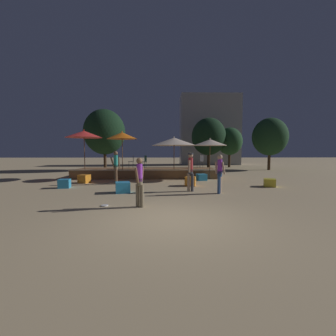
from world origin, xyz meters
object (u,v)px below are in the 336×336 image
Objects in this scene: person_0 at (191,169)px; background_tree_2 at (209,137)px; person_2 at (116,166)px; background_tree_3 at (104,132)px; cube_seat_3 at (201,177)px; bistro_chair_1 at (201,160)px; background_tree_0 at (270,137)px; person_1 at (140,181)px; cube_seat_2 at (190,181)px; patio_umbrella_0 at (122,136)px; cube_seat_0 at (64,184)px; cube_seat_4 at (270,183)px; patio_umbrella_1 at (174,142)px; background_tree_1 at (230,141)px; patio_umbrella_2 at (84,134)px; patio_umbrella_3 at (210,142)px; frisbee_disc at (105,205)px; cube_seat_1 at (123,187)px; bistro_chair_2 at (132,160)px; person_3 at (220,173)px; cube_seat_5 at (84,179)px; bistro_chair_0 at (145,161)px.

background_tree_2 is at bearing -78.53° from person_0.
person_2 is 10.18m from background_tree_3.
cube_seat_3 is at bearing 85.58° from person_2.
background_tree_0 is (7.74, 5.53, 2.08)m from bistro_chair_1.
person_1 reaches higher than bistro_chair_1.
cube_seat_3 is at bearing 66.32° from cube_seat_2.
person_0 is 0.32× the size of background_tree_2.
cube_seat_0 is at bearing -121.61° from patio_umbrella_0.
background_tree_0 is (13.21, 9.41, 2.24)m from person_2.
cube_seat_4 is at bearing 1.17° from cube_seat_0.
patio_umbrella_1 is at bearing 106.04° from person_1.
background_tree_2 is (-0.46, 13.91, 3.31)m from cube_seat_4.
bistro_chair_1 is at bearing 73.89° from cube_seat_2.
background_tree_1 is at bearing 92.74° from person_1.
cube_seat_3 is at bearing -7.62° from patio_umbrella_2.
patio_umbrella_3 reaches higher than cube_seat_2.
frisbee_disc is at bearing -160.44° from person_1.
cube_seat_1 is (3.19, -1.35, 0.02)m from cube_seat_0.
cube_seat_4 is 9.24m from bistro_chair_2.
cube_seat_3 is 0.12× the size of background_tree_2.
patio_umbrella_1 reaches higher than cube_seat_4.
background_tree_2 reaches higher than patio_umbrella_1.
person_3 is at bearing -12.42° from cube_seat_0.
cube_seat_5 is at bearing 115.27° from frisbee_disc.
cube_seat_0 is 6.41m from person_0.
patio_umbrella_0 is 2.33m from bistro_chair_0.
person_0 reaches higher than cube_seat_2.
cube_seat_3 is at bearing 8.25° from cube_seat_5.
person_0 is at bearing 5.13° from cube_seat_1.
bistro_chair_0 is at bearing 120.96° from person_1.
cube_seat_1 is 1.14× the size of cube_seat_2.
patio_umbrella_3 is at bearing 25.70° from person_3.
bistro_chair_2 reaches higher than cube_seat_3.
person_2 is (-8.27, 1.11, 0.84)m from cube_seat_4.
patio_umbrella_3 is 3.02× the size of bistro_chair_0.
bistro_chair_2 is at bearing 148.75° from cube_seat_4.
bistro_chair_1 reaches higher than cube_seat_4.
background_tree_1 reaches higher than person_1.
background_tree_3 is at bearing 140.19° from patio_umbrella_3.
patio_umbrella_1 is 2.58m from bistro_chair_0.
patio_umbrella_0 is 8.08m from frisbee_disc.
background_tree_1 is (2.07, 14.29, 2.79)m from cube_seat_4.
cube_seat_1 is at bearing -168.09° from cube_seat_4.
bistro_chair_1 is (1.33, 4.62, 0.96)m from cube_seat_2.
person_1 is 9.86m from bistro_chair_1.
patio_umbrella_2 reaches higher than bistro_chair_0.
bistro_chair_0 is at bearing 52.87° from bistro_chair_2.
background_tree_2 reaches higher than patio_umbrella_0.
cube_seat_0 is (-5.73, -3.54, -2.27)m from patio_umbrella_1.
background_tree_0 reaches higher than cube_seat_0.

